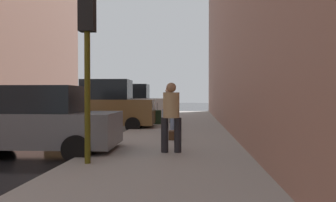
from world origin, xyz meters
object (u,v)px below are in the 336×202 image
Objects in this scene: pedestrian_with_fedora at (168,104)px; pedestrian_in_jeans at (168,106)px; fire_hydrant at (151,116)px; parked_bronze_suv at (104,107)px; traffic_light at (87,36)px; pedestrian_in_tan_coat at (171,113)px; duffel_bag at (174,135)px; rolling_suitcase at (157,117)px; parked_white_van at (129,104)px; parked_gray_coupe at (37,122)px.

pedestrian_with_fedora is 1.04× the size of pedestrian_in_jeans.
parked_bronze_suv is at bearing -127.44° from fire_hydrant.
traffic_light is at bearing -89.72° from fire_hydrant.
traffic_light is 2.72m from pedestrian_in_tan_coat.
fire_hydrant is 1.12m from pedestrian_with_fedora.
parked_bronze_suv reaches higher than pedestrian_with_fedora.
parked_bronze_suv is 5.34m from duffel_bag.
pedestrian_in_jeans is 1.64× the size of rolling_suitcase.
parked_white_van is 4.72m from rolling_suitcase.
traffic_light is 2.03× the size of pedestrian_with_fedora.
rolling_suitcase is (2.23, -4.13, -0.54)m from parked_white_van.
pedestrian_in_tan_coat is (3.48, -0.16, 0.26)m from parked_gray_coupe.
traffic_light reaches higher than parked_white_van.
traffic_light reaches higher than fire_hydrant.
pedestrian_in_tan_coat is at bearing -84.83° from pedestrian_in_jeans.
duffel_bag is (1.60, -6.40, -0.21)m from fire_hydrant.
parked_bronze_suv reaches higher than parked_gray_coupe.
pedestrian_in_tan_coat is (0.76, -8.75, -0.03)m from pedestrian_with_fedora.
parked_bronze_suv is at bearing 130.11° from duffel_bag.
parked_gray_coupe reaches higher than duffel_bag.
parked_white_van is 10.43m from duffel_bag.
parked_gray_coupe is at bearing -90.00° from parked_bronze_suv.
parked_white_van reaches higher than pedestrian_in_tan_coat.
pedestrian_with_fedora is at bearing 94.96° from pedestrian_in_tan_coat.
fire_hydrant is at bearing 52.56° from parked_bronze_suv.
pedestrian_in_tan_coat is at bearing -81.18° from rolling_suitcase.
rolling_suitcase is at bearing 98.82° from pedestrian_in_tan_coat.
parked_gray_coupe is 3.10m from traffic_light.
pedestrian_with_fedora is at bearing 40.88° from parked_bronze_suv.
pedestrian_with_fedora is at bearing 54.68° from rolling_suitcase.
pedestrian_with_fedora is 1.04× the size of pedestrian_in_tan_coat.
parked_white_van is at bearing 118.34° from rolling_suitcase.
fire_hydrant is 8.93m from pedestrian_in_tan_coat.
pedestrian_in_tan_coat is at bearing -74.07° from parked_white_van.
traffic_light is at bearing -138.77° from pedestrian_in_tan_coat.
traffic_light is 2.11× the size of pedestrian_in_tan_coat.
traffic_light is (1.85, -13.61, 1.73)m from parked_white_van.
parked_gray_coupe is at bearing -101.86° from fire_hydrant.
pedestrian_in_tan_coat is (1.67, -8.75, 0.61)m from fire_hydrant.
traffic_light is (0.05, -10.17, 2.26)m from fire_hydrant.
fire_hydrant is 0.41× the size of pedestrian_in_jeans.
traffic_light is 9.75m from rolling_suitcase.
rolling_suitcase is (2.23, 7.89, -0.36)m from parked_gray_coupe.
parked_white_van is at bearing 113.58° from pedestrian_in_jeans.
fire_hydrant is 0.20× the size of traffic_light.
parked_white_van is 2.70× the size of pedestrian_in_jeans.
parked_white_van is 7.49m from pedestrian_in_jeans.
traffic_light reaches higher than parked_gray_coupe.
traffic_light is 8.18× the size of duffel_bag.
parked_gray_coupe is 1.18× the size of traffic_light.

